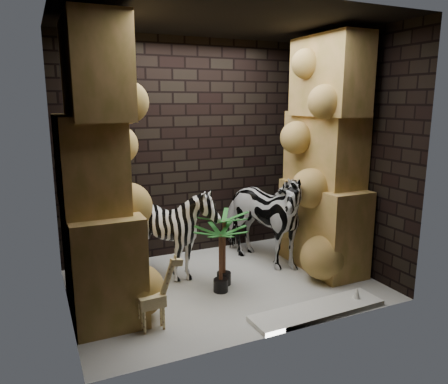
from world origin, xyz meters
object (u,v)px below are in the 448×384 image
zebra_left (174,237)px  giraffe_toy (152,294)px  zebra_right (259,209)px  palm_back (221,259)px  surfboard (318,310)px  palm_front (224,249)px

zebra_left → giraffe_toy: 1.25m
zebra_right → palm_back: 1.07m
zebra_right → surfboard: (-0.11, -1.46, -0.73)m
palm_back → giraffe_toy: bearing=-151.5°
surfboard → palm_back: bearing=127.3°
zebra_right → palm_back: bearing=-164.6°
palm_front → surfboard: bearing=-60.1°
zebra_left → giraffe_toy: (-0.57, -1.10, -0.17)m
zebra_right → giraffe_toy: zebra_right is taller
palm_back → palm_front: bearing=55.1°
giraffe_toy → surfboard: size_ratio=0.49×
palm_front → zebra_right: bearing=30.6°
zebra_left → giraffe_toy: bearing=-107.8°
giraffe_toy → surfboard: 1.73m
palm_front → palm_back: 0.21m
zebra_left → palm_back: bearing=-48.3°
zebra_left → surfboard: (1.08, -1.47, -0.51)m
surfboard → palm_front: bearing=118.1°
zebra_right → palm_front: zebra_right is taller
surfboard → zebra_right: bearing=84.1°
palm_front → giraffe_toy: bearing=-147.4°
zebra_right → surfboard: 1.64m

